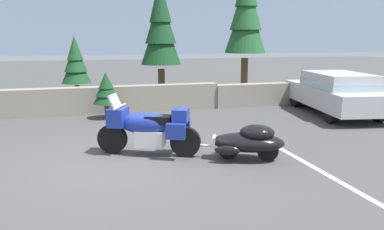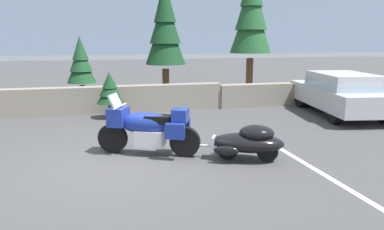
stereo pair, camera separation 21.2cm
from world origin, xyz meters
TOP-DOWN VIEW (x-y plane):
  - ground_plane at (0.00, 0.00)m, footprint 80.00×80.00m
  - stone_guard_wall at (0.49, 5.42)m, footprint 24.00×0.58m
  - distant_ridgeline at (0.00, 95.44)m, footprint 240.00×80.00m
  - touring_motorcycle at (0.67, 0.42)m, footprint 2.16×1.31m
  - car_shaped_trailer at (2.64, -0.49)m, footprint 2.15×1.26m
  - sedan_at_right_edge at (7.50, 3.17)m, footprint 2.58×4.75m
  - pine_tree_tall at (6.11, 7.61)m, footprint 1.77×1.77m
  - pine_tree_secondary at (-0.95, 7.35)m, footprint 1.10×1.10m
  - pine_tree_far_right at (2.23, 6.75)m, footprint 1.54×1.54m
  - pine_sapling_near at (0.01, 4.56)m, footprint 0.87×0.87m
  - parking_stripe_marker at (3.70, -1.50)m, footprint 0.12×3.60m

SIDE VIEW (x-z plane):
  - ground_plane at x=0.00m, z-range 0.00..0.00m
  - parking_stripe_marker at x=3.70m, z-range 0.00..0.01m
  - car_shaped_trailer at x=2.64m, z-range 0.03..0.79m
  - stone_guard_wall at x=0.49m, z-range -0.03..0.89m
  - touring_motorcycle at x=0.67m, z-range -0.04..1.29m
  - sedan_at_right_edge at x=7.50m, z-range 0.07..1.48m
  - pine_sapling_near at x=0.01m, z-range 0.18..1.67m
  - pine_tree_secondary at x=-0.95m, z-range 0.33..2.96m
  - pine_tree_far_right at x=2.23m, z-range 0.60..5.35m
  - pine_tree_tall at x=6.11m, z-range 0.74..6.62m
  - distant_ridgeline at x=0.00m, z-range 0.00..16.00m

